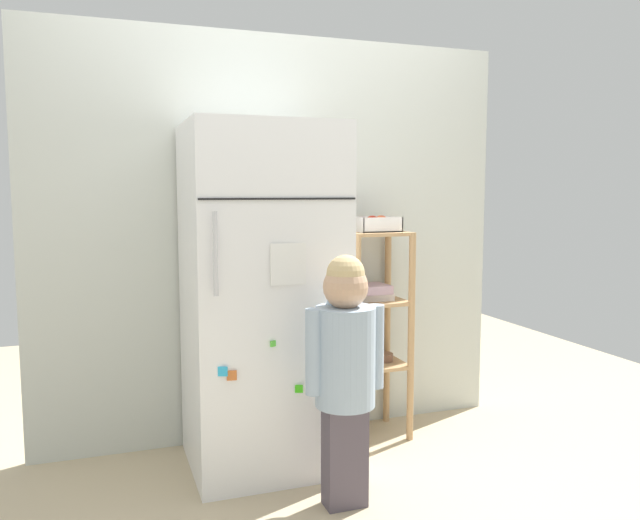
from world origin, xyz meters
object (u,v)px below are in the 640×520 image
Objects in this scene: refrigerator at (262,298)px; pantry_shelf_unit at (373,315)px; child_standing at (345,356)px; fruit_bin at (378,224)px.

refrigerator is 0.69m from pantry_shelf_unit.
pantry_shelf_unit is (0.43, 0.69, 0.01)m from child_standing.
refrigerator reaches higher than fruit_bin.
fruit_bin is (0.67, 0.14, 0.33)m from refrigerator.
child_standing is (0.22, -0.53, -0.17)m from refrigerator.
refrigerator is at bearing 112.19° from child_standing.
pantry_shelf_unit is 4.90× the size of fruit_bin.
refrigerator reaches higher than child_standing.
child_standing is 0.95m from fruit_bin.
child_standing is 0.81m from pantry_shelf_unit.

